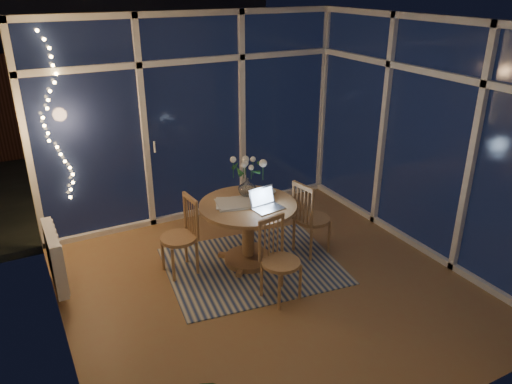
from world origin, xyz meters
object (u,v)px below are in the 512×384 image
flower_vase (247,187)px  chair_right (312,217)px  chair_left (178,236)px  chair_front (281,261)px  dining_table (248,234)px  laptop (268,199)px

flower_vase → chair_right: bearing=-27.9°
chair_left → flower_vase: flower_vase is taller
chair_left → chair_front: (0.71, -0.92, -0.01)m
dining_table → laptop: size_ratio=3.42×
chair_right → chair_front: bearing=118.4°
dining_table → chair_left: size_ratio=1.20×
chair_right → laptop: size_ratio=2.94×
dining_table → chair_right: size_ratio=1.16×
dining_table → chair_left: chair_left is taller
chair_left → chair_front: size_ratio=1.02×
chair_front → chair_left: bearing=117.6°
chair_right → chair_front: size_ratio=1.06×
chair_left → chair_right: chair_right is taller
chair_front → dining_table: bearing=77.6°
chair_left → laptop: bearing=62.0°
flower_vase → dining_table: bearing=-115.5°
dining_table → chair_front: 0.76m
chair_right → flower_vase: 0.82m
chair_left → flower_vase: 0.92m
laptop → chair_left: bearing=149.2°
dining_table → flower_vase: bearing=64.5°
chair_left → flower_vase: bearing=87.9°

